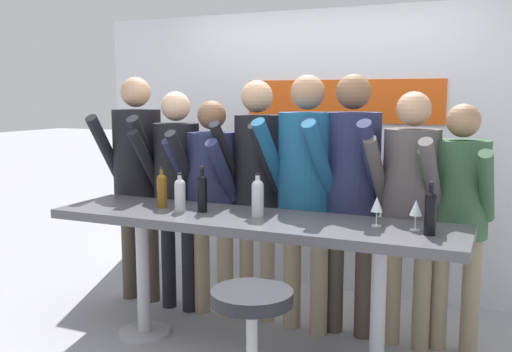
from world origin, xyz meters
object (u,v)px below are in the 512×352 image
tasting_table (250,236)px  person_left (176,176)px  person_far_right (410,192)px  person_center_left (212,185)px  person_center_right (306,176)px  wine_bottle_1 (180,193)px  person_right (351,177)px  wine_bottle_2 (258,196)px  wine_bottle_4 (202,191)px  person_center (256,172)px  wine_bottle_3 (162,189)px  wine_glass_1 (416,209)px  wine_glass_0 (377,205)px  person_rightmost (459,202)px  person_far_left (137,164)px  wine_bottle_0 (430,211)px  bar_stool (252,333)px

tasting_table → person_left: size_ratio=1.56×
person_far_right → person_center_left: bearing=-171.1°
person_center_right → wine_bottle_1: 0.88m
person_right → wine_bottle_2: (-0.47, -0.53, -0.08)m
tasting_table → wine_bottle_4: bearing=177.1°
person_center → wine_bottle_2: size_ratio=6.44×
person_center_right → tasting_table: bearing=-101.9°
wine_bottle_3 → wine_glass_1: bearing=0.4°
tasting_table → wine_glass_0: bearing=4.8°
person_center_left → person_rightmost: 1.77m
person_far_left → person_right: 1.76m
person_left → person_far_right: person_left is taller
person_far_left → person_left: 0.42m
person_left → wine_bottle_2: size_ratio=6.16×
wine_bottle_0 → tasting_table: bearing=178.3°
person_rightmost → wine_bottle_2: bearing=-151.5°
wine_bottle_1 → wine_bottle_3: wine_bottle_3 is taller
wine_bottle_3 → wine_bottle_4: size_ratio=0.92×
bar_stool → wine_glass_1: 1.16m
person_left → wine_glass_1: size_ratio=9.71×
person_far_right → wine_glass_1: (0.11, -0.48, -0.01)m
bar_stool → person_center_right: person_center_right is taller
person_center → wine_bottle_0: size_ratio=6.03×
person_right → bar_stool: bearing=-93.7°
wine_bottle_3 → wine_bottle_0: bearing=-2.3°
wine_bottle_2 → wine_bottle_4: (-0.39, -0.03, 0.01)m
person_far_right → wine_bottle_2: 1.00m
wine_bottle_0 → wine_bottle_2: bearing=175.8°
person_left → wine_bottle_1: person_left is taller
person_right → wine_bottle_3: size_ratio=6.51×
person_center_left → person_center: bearing=13.3°
person_right → wine_bottle_1: bearing=-144.9°
person_center_right → wine_glass_0: person_center_right is taller
person_rightmost → wine_glass_0: 0.67m
person_far_right → wine_bottle_2: (-0.88, -0.49, -0.01)m
wine_bottle_2 → wine_bottle_0: bearing=-4.2°
wine_bottle_1 → wine_bottle_4: size_ratio=0.83×
person_far_left → wine_glass_0: 2.11m
person_left → person_center_right: size_ratio=0.94×
person_rightmost → wine_bottle_1: person_rightmost is taller
wine_glass_0 → wine_bottle_2: bearing=-178.4°
bar_stool → person_center_left: size_ratio=0.42×
tasting_table → person_far_left: size_ratio=1.46×
person_far_left → person_rightmost: bearing=-2.4°
person_left → wine_glass_0: 1.70m
person_far_left → person_center_left: person_far_left is taller
person_center_right → wine_bottle_1: person_center_right is taller
wine_bottle_1 → wine_bottle_2: wine_bottle_2 is taller
person_center_left → bar_stool: bearing=-50.0°
person_center_left → person_center: (0.34, 0.06, 0.12)m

